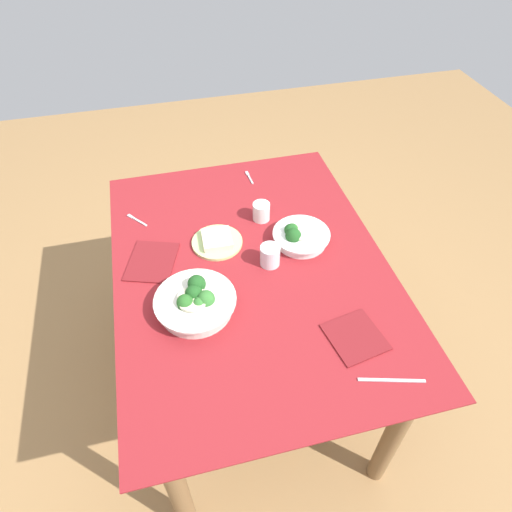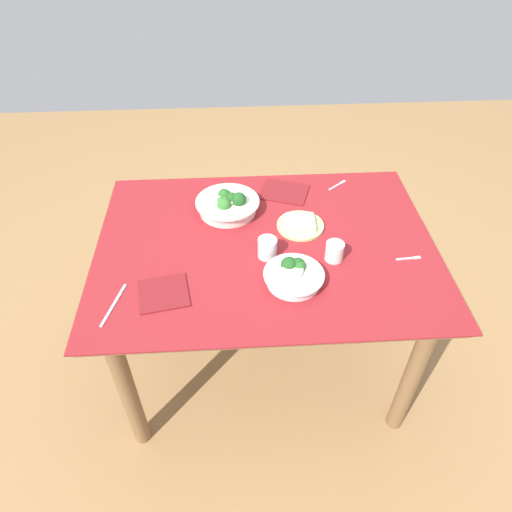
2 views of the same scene
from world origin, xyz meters
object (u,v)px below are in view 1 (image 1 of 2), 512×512
object	(u,v)px
fork_by_far_bowl	(136,220)
bread_side_plate	(217,241)
water_glass_center	(261,212)
table_knife_left	(392,380)
broccoli_bowl_near	(299,236)
napkin_folded_upper	(355,337)
broccoli_bowl_far	(196,302)
napkin_folded_lower	(152,261)
fork_by_near_bowl	(249,177)
water_glass_side	(270,256)

from	to	relation	value
fork_by_far_bowl	bread_side_plate	bearing A→B (deg)	-164.61
water_glass_center	table_knife_left	world-z (taller)	water_glass_center
broccoli_bowl_near	napkin_folded_upper	distance (m)	0.48
fork_by_far_bowl	napkin_folded_upper	bearing A→B (deg)	-177.90
fork_by_far_bowl	broccoli_bowl_far	bearing A→B (deg)	159.87
bread_side_plate	fork_by_far_bowl	distance (m)	0.37
napkin_folded_upper	water_glass_center	bearing A→B (deg)	12.90
broccoli_bowl_near	napkin_folded_lower	distance (m)	0.57
fork_by_near_bowl	broccoli_bowl_far	bearing A→B (deg)	149.19
water_glass_center	water_glass_side	xyz separation A→B (m)	(-0.26, 0.03, 0.00)
broccoli_bowl_far	broccoli_bowl_near	xyz separation A→B (m)	(0.23, -0.44, -0.01)
broccoli_bowl_far	napkin_folded_lower	size ratio (longest dim) A/B	1.32
broccoli_bowl_far	napkin_folded_lower	world-z (taller)	broccoli_bowl_far
fork_by_far_bowl	fork_by_near_bowl	xyz separation A→B (m)	(0.18, -0.52, 0.00)
napkin_folded_upper	fork_by_near_bowl	bearing A→B (deg)	7.80
bread_side_plate	water_glass_center	world-z (taller)	water_glass_center
fork_by_far_bowl	napkin_folded_lower	distance (m)	0.26
bread_side_plate	napkin_folded_upper	distance (m)	0.65
broccoli_bowl_near	napkin_folded_upper	bearing A→B (deg)	-175.34
broccoli_bowl_near	water_glass_center	distance (m)	0.20
bread_side_plate	water_glass_center	xyz separation A→B (m)	(0.10, -0.21, 0.03)
napkin_folded_lower	bread_side_plate	bearing A→B (deg)	-80.97
bread_side_plate	napkin_folded_upper	bearing A→B (deg)	-146.94
bread_side_plate	fork_by_near_bowl	distance (m)	0.46
fork_by_far_bowl	table_knife_left	xyz separation A→B (m)	(-0.93, -0.70, -0.00)
water_glass_center	napkin_folded_lower	xyz separation A→B (m)	(-0.14, 0.46, -0.04)
broccoli_bowl_near	bread_side_plate	bearing A→B (deg)	77.84
broccoli_bowl_near	napkin_folded_lower	bearing A→B (deg)	87.30
water_glass_side	fork_by_near_bowl	distance (m)	0.56
fork_by_far_bowl	broccoli_bowl_near	bearing A→B (deg)	-153.53
water_glass_side	napkin_folded_upper	size ratio (longest dim) A/B	0.47
bread_side_plate	napkin_folded_lower	size ratio (longest dim) A/B	0.94
water_glass_center	fork_by_near_bowl	world-z (taller)	water_glass_center
water_glass_side	water_glass_center	bearing A→B (deg)	-7.18
fork_by_far_bowl	fork_by_near_bowl	distance (m)	0.56
napkin_folded_lower	fork_by_near_bowl	bearing A→B (deg)	-47.44
napkin_folded_lower	broccoli_bowl_far	bearing A→B (deg)	-153.62
broccoli_bowl_near	table_knife_left	world-z (taller)	broccoli_bowl_near
bread_side_plate	table_knife_left	bearing A→B (deg)	-150.84
water_glass_center	fork_by_near_bowl	bearing A→B (deg)	-3.59
broccoli_bowl_far	fork_by_near_bowl	size ratio (longest dim) A/B	2.78
napkin_folded_upper	water_glass_side	bearing A→B (deg)	25.18
fork_by_far_bowl	table_knife_left	world-z (taller)	same
broccoli_bowl_near	table_knife_left	bearing A→B (deg)	-172.61
fork_by_near_bowl	napkin_folded_lower	xyz separation A→B (m)	(-0.44, 0.48, 0.00)
bread_side_plate	napkin_folded_lower	bearing A→B (deg)	99.03
broccoli_bowl_near	water_glass_side	xyz separation A→B (m)	(-0.09, 0.14, 0.01)
fork_by_far_bowl	napkin_folded_lower	world-z (taller)	napkin_folded_lower
broccoli_bowl_far	water_glass_side	world-z (taller)	broccoli_bowl_far
napkin_folded_upper	napkin_folded_lower	xyz separation A→B (m)	(0.50, 0.61, 0.00)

